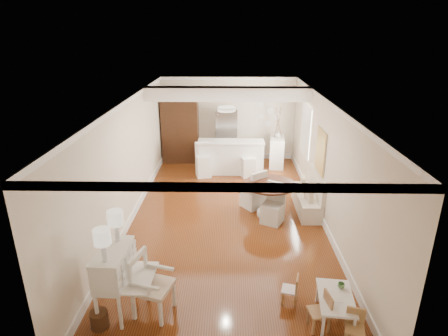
{
  "coord_description": "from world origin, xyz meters",
  "views": [
    {
      "loc": [
        0.09,
        -7.98,
        4.26
      ],
      "look_at": [
        -0.06,
        0.3,
        1.18
      ],
      "focal_mm": 30.0,
      "sensor_mm": 36.0,
      "label": 1
    }
  ],
  "objects_px": {
    "slip_chair_far": "(253,188)",
    "fridge": "(237,136)",
    "kids_chair_b": "(290,289)",
    "kids_table": "(335,308)",
    "gustavian_armchair": "(153,285)",
    "bar_stool_right": "(248,161)",
    "wicker_basket": "(99,320)",
    "kids_chair_a": "(319,311)",
    "kids_chair_c": "(355,328)",
    "secretary_bureau": "(116,281)",
    "breakfast_counter": "(231,157)",
    "bar_stool_left": "(203,160)",
    "dining_table": "(269,200)",
    "sideboard": "(277,151)",
    "slip_chair_near": "(273,204)",
    "pantry_cabinet": "(180,128)"
  },
  "relations": [
    {
      "from": "kids_table",
      "to": "fridge",
      "type": "distance_m",
      "value": 7.6
    },
    {
      "from": "breakfast_counter",
      "to": "bar_stool_left",
      "type": "xyz_separation_m",
      "value": [
        -0.84,
        -0.35,
        0.01
      ]
    },
    {
      "from": "secretary_bureau",
      "to": "gustavian_armchair",
      "type": "height_order",
      "value": "secretary_bureau"
    },
    {
      "from": "secretary_bureau",
      "to": "kids_table",
      "type": "bearing_deg",
      "value": -0.07
    },
    {
      "from": "wicker_basket",
      "to": "kids_chair_a",
      "type": "bearing_deg",
      "value": 0.77
    },
    {
      "from": "secretary_bureau",
      "to": "bar_stool_right",
      "type": "bearing_deg",
      "value": 70.91
    },
    {
      "from": "kids_chair_c",
      "to": "secretary_bureau",
      "type": "bearing_deg",
      "value": -175.49
    },
    {
      "from": "kids_chair_c",
      "to": "breakfast_counter",
      "type": "bearing_deg",
      "value": 118.86
    },
    {
      "from": "kids_table",
      "to": "gustavian_armchair",
      "type": "bearing_deg",
      "value": 177.91
    },
    {
      "from": "kids_chair_c",
      "to": "bar_stool_left",
      "type": "bearing_deg",
      "value": 126.26
    },
    {
      "from": "slip_chair_near",
      "to": "bar_stool_left",
      "type": "bearing_deg",
      "value": 149.48
    },
    {
      "from": "secretary_bureau",
      "to": "kids_table",
      "type": "xyz_separation_m",
      "value": [
        3.41,
        -0.14,
        -0.35
      ]
    },
    {
      "from": "slip_chair_near",
      "to": "fridge",
      "type": "distance_m",
      "value": 4.39
    },
    {
      "from": "gustavian_armchair",
      "to": "slip_chair_near",
      "type": "distance_m",
      "value": 3.73
    },
    {
      "from": "secretary_bureau",
      "to": "breakfast_counter",
      "type": "xyz_separation_m",
      "value": [
        1.8,
        6.24,
        -0.05
      ]
    },
    {
      "from": "kids_chair_a",
      "to": "slip_chair_far",
      "type": "distance_m",
      "value": 4.2
    },
    {
      "from": "dining_table",
      "to": "sideboard",
      "type": "relative_size",
      "value": 1.22
    },
    {
      "from": "gustavian_armchair",
      "to": "wicker_basket",
      "type": "distance_m",
      "value": 0.93
    },
    {
      "from": "slip_chair_near",
      "to": "slip_chair_far",
      "type": "relative_size",
      "value": 0.94
    },
    {
      "from": "wicker_basket",
      "to": "pantry_cabinet",
      "type": "bearing_deg",
      "value": 87.9
    },
    {
      "from": "kids_chair_b",
      "to": "kids_table",
      "type": "bearing_deg",
      "value": 74.53
    },
    {
      "from": "secretary_bureau",
      "to": "gustavian_armchair",
      "type": "xyz_separation_m",
      "value": [
        0.6,
        -0.04,
        -0.05
      ]
    },
    {
      "from": "bar_stool_right",
      "to": "kids_chair_b",
      "type": "bearing_deg",
      "value": -100.49
    },
    {
      "from": "kids_table",
      "to": "kids_chair_a",
      "type": "relative_size",
      "value": 1.42
    },
    {
      "from": "sideboard",
      "to": "kids_chair_c",
      "type": "bearing_deg",
      "value": -81.84
    },
    {
      "from": "gustavian_armchair",
      "to": "kids_chair_a",
      "type": "bearing_deg",
      "value": -79.41
    },
    {
      "from": "kids_chair_c",
      "to": "gustavian_armchair",
      "type": "bearing_deg",
      "value": -176.66
    },
    {
      "from": "secretary_bureau",
      "to": "bar_stool_right",
      "type": "distance_m",
      "value": 6.35
    },
    {
      "from": "gustavian_armchair",
      "to": "bar_stool_right",
      "type": "xyz_separation_m",
      "value": [
        1.72,
        5.96,
        -0.03
      ]
    },
    {
      "from": "gustavian_armchair",
      "to": "wicker_basket",
      "type": "xyz_separation_m",
      "value": [
        -0.78,
        -0.33,
        -0.38
      ]
    },
    {
      "from": "kids_chair_b",
      "to": "slip_chair_near",
      "type": "bearing_deg",
      "value": -165.07
    },
    {
      "from": "wicker_basket",
      "to": "slip_chair_far",
      "type": "bearing_deg",
      "value": 58.67
    },
    {
      "from": "wicker_basket",
      "to": "kids_table",
      "type": "xyz_separation_m",
      "value": [
        3.6,
        0.22,
        0.08
      ]
    },
    {
      "from": "kids_table",
      "to": "bar_stool_left",
      "type": "height_order",
      "value": "bar_stool_left"
    },
    {
      "from": "secretary_bureau",
      "to": "fridge",
      "type": "distance_m",
      "value": 7.57
    },
    {
      "from": "wicker_basket",
      "to": "dining_table",
      "type": "height_order",
      "value": "dining_table"
    },
    {
      "from": "slip_chair_near",
      "to": "slip_chair_far",
      "type": "bearing_deg",
      "value": 144.52
    },
    {
      "from": "slip_chair_far",
      "to": "sideboard",
      "type": "xyz_separation_m",
      "value": [
        0.95,
        3.12,
        -0.02
      ]
    },
    {
      "from": "breakfast_counter",
      "to": "pantry_cabinet",
      "type": "xyz_separation_m",
      "value": [
        -1.7,
        1.08,
        0.63
      ]
    },
    {
      "from": "secretary_bureau",
      "to": "slip_chair_far",
      "type": "xyz_separation_m",
      "value": [
        2.36,
        3.81,
        -0.06
      ]
    },
    {
      "from": "bar_stool_right",
      "to": "kids_table",
      "type": "bearing_deg",
      "value": -94.81
    },
    {
      "from": "slip_chair_far",
      "to": "fridge",
      "type": "height_order",
      "value": "fridge"
    },
    {
      "from": "kids_chair_c",
      "to": "dining_table",
      "type": "bearing_deg",
      "value": 116.52
    },
    {
      "from": "kids_chair_b",
      "to": "bar_stool_left",
      "type": "height_order",
      "value": "bar_stool_left"
    },
    {
      "from": "secretary_bureau",
      "to": "sideboard",
      "type": "height_order",
      "value": "secretary_bureau"
    },
    {
      "from": "kids_chair_b",
      "to": "bar_stool_left",
      "type": "bearing_deg",
      "value": -147.19
    },
    {
      "from": "kids_chair_b",
      "to": "pantry_cabinet",
      "type": "relative_size",
      "value": 0.23
    },
    {
      "from": "kids_table",
      "to": "slip_chair_far",
      "type": "height_order",
      "value": "slip_chair_far"
    },
    {
      "from": "bar_stool_left",
      "to": "slip_chair_near",
      "type": "bearing_deg",
      "value": -73.0
    },
    {
      "from": "fridge",
      "to": "kids_chair_c",
      "type": "bearing_deg",
      "value": -78.76
    }
  ]
}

